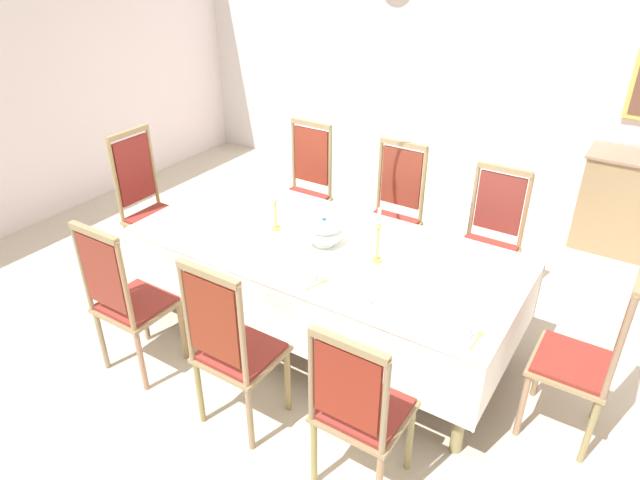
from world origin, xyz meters
name	(u,v)px	position (x,y,z in m)	size (l,w,h in m)	color
ground	(318,340)	(0.00, 0.00, -0.02)	(6.74, 5.74, 0.04)	beige
back_wall	(482,39)	(0.00, 2.91, 1.67)	(6.74, 0.08, 3.35)	silver
dining_table	(324,253)	(0.00, 0.08, 0.68)	(2.62, 1.19, 0.74)	#9B7D5C
tablecloth	(324,259)	(0.00, 0.08, 0.63)	(2.64, 1.21, 0.45)	white
chair_south_a	(126,298)	(-0.84, -0.92, 0.58)	(0.44, 0.42, 1.12)	#9A785A
chair_north_a	(304,187)	(-0.84, 1.08, 0.59)	(0.44, 0.42, 1.16)	#907B59
chair_south_b	(232,346)	(0.03, -0.92, 0.59)	(0.44, 0.42, 1.15)	#927C54
chair_north_b	(393,212)	(0.03, 1.08, 0.59)	(0.44, 0.42, 1.15)	#93744D
chair_south_c	(359,408)	(0.84, -0.91, 0.56)	(0.44, 0.42, 1.06)	#997A53
chair_north_c	(489,239)	(0.84, 1.08, 0.57)	(0.44, 0.42, 1.11)	#94714C
chair_head_west	(149,203)	(-1.72, 0.08, 0.61)	(0.42, 0.44, 1.22)	#907B5A
chair_head_east	(589,354)	(1.72, 0.08, 0.59)	(0.42, 0.44, 1.15)	#9B795D
soup_tureen	(323,231)	(0.00, 0.08, 0.85)	(0.25, 0.25, 0.20)	white
candlestick_west	(275,212)	(-0.40, 0.08, 0.88)	(0.07, 0.07, 0.34)	gold
candlestick_east	(378,240)	(0.40, 0.08, 0.90)	(0.07, 0.07, 0.38)	gold
bowl_near_left	(459,331)	(1.11, -0.33, 0.76)	(0.14, 0.14, 0.03)	white
bowl_near_right	(303,276)	(0.12, -0.34, 0.77)	(0.17, 0.17, 0.03)	white
bowl_far_left	(355,299)	(0.51, -0.39, 0.77)	(0.18, 0.18, 0.04)	white
spoon_primary	(479,336)	(1.21, -0.31, 0.75)	(0.03, 0.18, 0.01)	gold
spoon_secondary	(322,282)	(0.24, -0.32, 0.75)	(0.06, 0.17, 0.01)	gold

